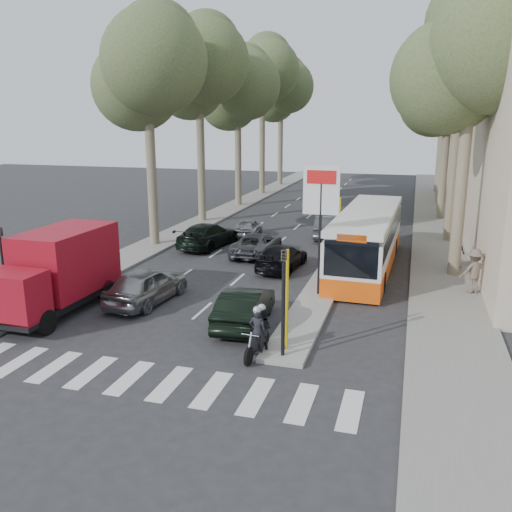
{
  "coord_description": "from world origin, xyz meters",
  "views": [
    {
      "loc": [
        6.92,
        -17.01,
        7.46
      ],
      "look_at": [
        0.43,
        5.1,
        1.6
      ],
      "focal_mm": 38.0,
      "sensor_mm": 36.0,
      "label": 1
    }
  ],
  "objects_px": {
    "silver_hatchback": "(146,285)",
    "red_truck": "(58,270)",
    "dark_hatchback": "(245,307)",
    "city_bus": "(367,238)",
    "motorcycle": "(259,331)"
  },
  "relations": [
    {
      "from": "silver_hatchback",
      "to": "red_truck",
      "type": "xyz_separation_m",
      "value": [
        -2.81,
        -1.89,
        0.94
      ]
    },
    {
      "from": "motorcycle",
      "to": "city_bus",
      "type": "bearing_deg",
      "value": 83.67
    },
    {
      "from": "red_truck",
      "to": "dark_hatchback",
      "type": "bearing_deg",
      "value": 5.8
    },
    {
      "from": "red_truck",
      "to": "city_bus",
      "type": "relative_size",
      "value": 0.52
    },
    {
      "from": "silver_hatchback",
      "to": "motorcycle",
      "type": "bearing_deg",
      "value": 154.32
    },
    {
      "from": "dark_hatchback",
      "to": "motorcycle",
      "type": "bearing_deg",
      "value": 114.8
    },
    {
      "from": "silver_hatchback",
      "to": "red_truck",
      "type": "height_order",
      "value": "red_truck"
    },
    {
      "from": "city_bus",
      "to": "motorcycle",
      "type": "height_order",
      "value": "city_bus"
    },
    {
      "from": "silver_hatchback",
      "to": "city_bus",
      "type": "relative_size",
      "value": 0.38
    },
    {
      "from": "motorcycle",
      "to": "red_truck",
      "type": "bearing_deg",
      "value": 174.52
    },
    {
      "from": "dark_hatchback",
      "to": "city_bus",
      "type": "relative_size",
      "value": 0.36
    },
    {
      "from": "red_truck",
      "to": "silver_hatchback",
      "type": "bearing_deg",
      "value": 34.6
    },
    {
      "from": "dark_hatchback",
      "to": "red_truck",
      "type": "xyz_separation_m",
      "value": [
        -7.47,
        -0.67,
        1.0
      ]
    },
    {
      "from": "dark_hatchback",
      "to": "red_truck",
      "type": "bearing_deg",
      "value": 1.98
    },
    {
      "from": "dark_hatchback",
      "to": "red_truck",
      "type": "distance_m",
      "value": 7.57
    }
  ]
}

